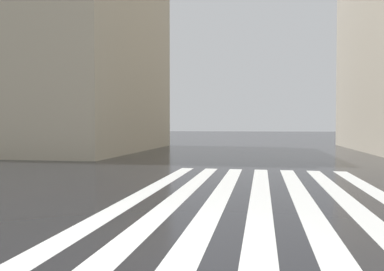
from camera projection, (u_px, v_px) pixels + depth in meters
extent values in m
plane|color=black|center=(154.00, 259.00, 5.00)|extent=(220.00, 220.00, 0.00)
cube|color=silver|center=(352.00, 206.00, 8.31)|extent=(13.00, 0.50, 0.01)
cube|color=silver|center=(305.00, 204.00, 8.49)|extent=(13.00, 0.50, 0.01)
cube|color=silver|center=(260.00, 202.00, 8.67)|extent=(13.00, 0.50, 0.01)
cube|color=silver|center=(217.00, 201.00, 8.86)|extent=(13.00, 0.50, 0.01)
cube|color=silver|center=(176.00, 199.00, 9.04)|extent=(13.00, 0.50, 0.01)
cube|color=silver|center=(136.00, 198.00, 9.22)|extent=(13.00, 0.50, 0.01)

